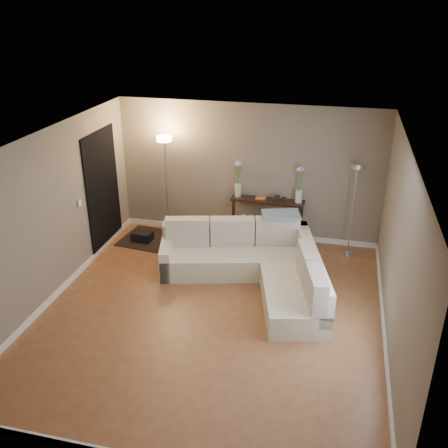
% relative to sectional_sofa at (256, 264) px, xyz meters
% --- Properties ---
extents(floor, '(5.00, 5.50, 0.01)m').
position_rel_sectional_sofa_xyz_m(floor, '(-0.49, -1.03, -0.33)').
color(floor, '#935935').
rests_on(floor, ground).
extents(ceiling, '(5.00, 5.50, 0.01)m').
position_rel_sectional_sofa_xyz_m(ceiling, '(-0.49, -1.03, 2.28)').
color(ceiling, white).
rests_on(ceiling, ground).
extents(wall_back, '(5.00, 0.02, 2.60)m').
position_rel_sectional_sofa_xyz_m(wall_back, '(-0.49, 1.73, 0.97)').
color(wall_back, gray).
rests_on(wall_back, ground).
extents(wall_front, '(5.00, 0.02, 2.60)m').
position_rel_sectional_sofa_xyz_m(wall_front, '(-0.49, -3.79, 0.97)').
color(wall_front, gray).
rests_on(wall_front, ground).
extents(wall_left, '(0.02, 5.50, 2.60)m').
position_rel_sectional_sofa_xyz_m(wall_left, '(-3.00, -1.03, 0.97)').
color(wall_left, gray).
rests_on(wall_left, ground).
extents(wall_right, '(0.02, 5.50, 2.60)m').
position_rel_sectional_sofa_xyz_m(wall_right, '(2.02, -1.03, 0.97)').
color(wall_right, gray).
rests_on(wall_right, ground).
extents(baseboard_back, '(5.00, 0.03, 0.10)m').
position_rel_sectional_sofa_xyz_m(baseboard_back, '(-0.49, 1.70, -0.28)').
color(baseboard_back, white).
rests_on(baseboard_back, ground).
extents(baseboard_left, '(0.03, 5.50, 0.10)m').
position_rel_sectional_sofa_xyz_m(baseboard_left, '(-2.97, -1.03, -0.28)').
color(baseboard_left, white).
rests_on(baseboard_left, ground).
extents(baseboard_right, '(0.03, 5.50, 0.10)m').
position_rel_sectional_sofa_xyz_m(baseboard_right, '(2.00, -1.03, -0.28)').
color(baseboard_right, white).
rests_on(baseboard_right, ground).
extents(doorway, '(0.02, 1.20, 2.20)m').
position_rel_sectional_sofa_xyz_m(doorway, '(-2.97, 0.67, 0.77)').
color(doorway, black).
rests_on(doorway, ground).
extents(switch_plate, '(0.02, 0.08, 0.12)m').
position_rel_sectional_sofa_xyz_m(switch_plate, '(-2.97, -0.18, 0.87)').
color(switch_plate, white).
rests_on(switch_plate, ground).
extents(sectional_sofa, '(3.04, 2.55, 0.89)m').
position_rel_sectional_sofa_xyz_m(sectional_sofa, '(0.00, 0.00, 0.00)').
color(sectional_sofa, beige).
rests_on(sectional_sofa, floor).
extents(throw_blanket, '(0.72, 0.54, 0.08)m').
position_rel_sectional_sofa_xyz_m(throw_blanket, '(0.28, 0.72, 0.61)').
color(throw_blanket, gray).
rests_on(throw_blanket, sectional_sofa).
extents(console_table, '(1.38, 0.42, 0.84)m').
position_rel_sectional_sofa_xyz_m(console_table, '(-0.16, 1.61, 0.15)').
color(console_table, black).
rests_on(console_table, floor).
extents(leaning_mirror, '(0.97, 0.09, 0.76)m').
position_rel_sectional_sofa_xyz_m(leaning_mirror, '(-0.08, 1.78, 0.89)').
color(leaning_mirror, black).
rests_on(leaning_mirror, console_table).
extents(table_decor, '(0.58, 0.13, 0.14)m').
position_rel_sectional_sofa_xyz_m(table_decor, '(-0.09, 1.56, 0.53)').
color(table_decor, orange).
rests_on(table_decor, console_table).
extents(flower_vase_left, '(0.16, 0.13, 0.72)m').
position_rel_sectional_sofa_xyz_m(flower_vase_left, '(-0.66, 1.63, 0.80)').
color(flower_vase_left, silver).
rests_on(flower_vase_left, console_table).
extents(flower_vase_right, '(0.16, 0.13, 0.72)m').
position_rel_sectional_sofa_xyz_m(flower_vase_right, '(0.50, 1.58, 0.80)').
color(flower_vase_right, silver).
rests_on(flower_vase_right, console_table).
extents(floor_lamp_lit, '(0.31, 0.31, 1.97)m').
position_rel_sectional_sofa_xyz_m(floor_lamp_lit, '(-2.02, 1.42, 1.07)').
color(floor_lamp_lit, silver).
rests_on(floor_lamp_lit, floor).
extents(floor_lamp_unlit, '(0.31, 0.31, 1.75)m').
position_rel_sectional_sofa_xyz_m(floor_lamp_unlit, '(1.47, 1.31, 0.91)').
color(floor_lamp_unlit, silver).
rests_on(floor_lamp_unlit, floor).
extents(charcoal_rug, '(1.39, 1.11, 0.02)m').
position_rel_sectional_sofa_xyz_m(charcoal_rug, '(-2.17, 1.06, -0.32)').
color(charcoal_rug, black).
rests_on(charcoal_rug, floor).
extents(black_bag, '(0.39, 0.30, 0.24)m').
position_rel_sectional_sofa_xyz_m(black_bag, '(-2.39, 0.97, -0.26)').
color(black_bag, black).
rests_on(black_bag, charcoal_rug).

